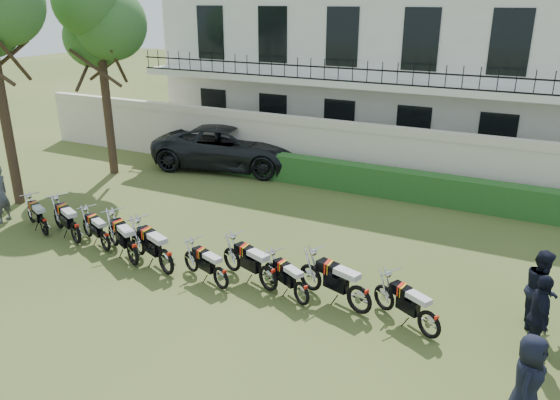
{
  "coord_description": "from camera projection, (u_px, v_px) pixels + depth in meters",
  "views": [
    {
      "loc": [
        6.13,
        -10.47,
        6.51
      ],
      "look_at": [
        -0.28,
        2.26,
        1.21
      ],
      "focal_mm": 35.0,
      "sensor_mm": 36.0,
      "label": 1
    }
  ],
  "objects": [
    {
      "name": "motorcycle_4",
      "position": [
        166.0,
        256.0,
        13.45
      ],
      "size": [
        2.0,
        0.97,
        1.15
      ],
      "rotation": [
        0.0,
        0.0,
        1.19
      ],
      "color": "black",
      "rests_on": "ground"
    },
    {
      "name": "officer_4",
      "position": [
        541.0,
        288.0,
        11.3
      ],
      "size": [
        0.74,
        0.9,
        1.71
      ],
      "primitive_type": "imported",
      "rotation": [
        0.0,
        0.0,
        1.69
      ],
      "color": "black",
      "rests_on": "ground"
    },
    {
      "name": "motorcycle_3",
      "position": [
        132.0,
        247.0,
        13.92
      ],
      "size": [
        1.88,
        1.08,
        1.13
      ],
      "rotation": [
        0.0,
        0.0,
        1.08
      ],
      "color": "black",
      "rests_on": "ground"
    },
    {
      "name": "motorcycle_1",
      "position": [
        75.0,
        227.0,
        15.16
      ],
      "size": [
        1.9,
        0.97,
        1.11
      ],
      "rotation": [
        0.0,
        0.0,
        1.15
      ],
      "color": "black",
      "rests_on": "ground"
    },
    {
      "name": "motorcycle_8",
      "position": [
        360.0,
        293.0,
        11.77
      ],
      "size": [
        2.01,
        0.86,
        1.14
      ],
      "rotation": [
        0.0,
        0.0,
        1.25
      ],
      "color": "black",
      "rests_on": "ground"
    },
    {
      "name": "motorcycle_7",
      "position": [
        301.0,
        288.0,
        12.14
      ],
      "size": [
        1.57,
        0.91,
        0.95
      ],
      "rotation": [
        0.0,
        0.0,
        1.08
      ],
      "color": "black",
      "rests_on": "ground"
    },
    {
      "name": "tree_west_near",
      "position": [
        98.0,
        16.0,
        19.52
      ],
      "size": [
        3.4,
        3.2,
        7.9
      ],
      "color": "#473323",
      "rests_on": "ground"
    },
    {
      "name": "motorcycle_9",
      "position": [
        430.0,
        318.0,
        10.94
      ],
      "size": [
        1.68,
        0.99,
        1.02
      ],
      "rotation": [
        0.0,
        0.0,
        1.07
      ],
      "color": "black",
      "rests_on": "ground"
    },
    {
      "name": "hedge",
      "position": [
        376.0,
        181.0,
        19.05
      ],
      "size": [
        18.0,
        0.6,
        1.0
      ],
      "primitive_type": "cube",
      "color": "#1A491A",
      "rests_on": "ground"
    },
    {
      "name": "officer_2",
      "position": [
        539.0,
        317.0,
        10.23
      ],
      "size": [
        0.65,
        1.1,
        1.75
      ],
      "primitive_type": "imported",
      "rotation": [
        0.0,
        0.0,
        1.81
      ],
      "color": "black",
      "rests_on": "ground"
    },
    {
      "name": "perimeter_wall",
      "position": [
        357.0,
        153.0,
        19.91
      ],
      "size": [
        30.0,
        0.35,
        2.3
      ],
      "color": "beige",
      "rests_on": "ground"
    },
    {
      "name": "building",
      "position": [
        405.0,
        65.0,
        24.01
      ],
      "size": [
        20.4,
        9.6,
        7.4
      ],
      "color": "silver",
      "rests_on": "ground"
    },
    {
      "name": "ground",
      "position": [
        249.0,
        275.0,
        13.62
      ],
      "size": [
        100.0,
        100.0,
        0.0
      ],
      "primitive_type": "plane",
      "color": "#3B4F1F",
      "rests_on": "ground"
    },
    {
      "name": "motorcycle_0",
      "position": [
        43.0,
        222.0,
        15.7
      ],
      "size": [
        1.68,
        0.87,
        0.98
      ],
      "rotation": [
        0.0,
        0.0,
        1.15
      ],
      "color": "black",
      "rests_on": "ground"
    },
    {
      "name": "motorcycle_2",
      "position": [
        105.0,
        236.0,
        14.73
      ],
      "size": [
        1.69,
        0.85,
        0.98
      ],
      "rotation": [
        0.0,
        0.0,
        1.16
      ],
      "color": "black",
      "rests_on": "ground"
    },
    {
      "name": "motorcycle_5",
      "position": [
        221.0,
        273.0,
        12.81
      ],
      "size": [
        1.68,
        0.75,
        0.96
      ],
      "rotation": [
        0.0,
        0.0,
        1.23
      ],
      "color": "black",
      "rests_on": "ground"
    },
    {
      "name": "motorcycle_6",
      "position": [
        268.0,
        272.0,
        12.71
      ],
      "size": [
        1.9,
        0.86,
        1.08
      ],
      "rotation": [
        0.0,
        0.0,
        1.22
      ],
      "color": "black",
      "rests_on": "ground"
    },
    {
      "name": "officer_0",
      "position": [
        528.0,
        382.0,
        8.6
      ],
      "size": [
        0.61,
        0.86,
        1.65
      ],
      "primitive_type": "imported",
      "rotation": [
        0.0,
        0.0,
        1.46
      ],
      "color": "black",
      "rests_on": "ground"
    },
    {
      "name": "suv",
      "position": [
        231.0,
        147.0,
        21.98
      ],
      "size": [
        6.58,
        3.97,
        1.71
      ],
      "primitive_type": "imported",
      "rotation": [
        0.0,
        0.0,
        1.77
      ],
      "color": "black",
      "rests_on": "ground"
    }
  ]
}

